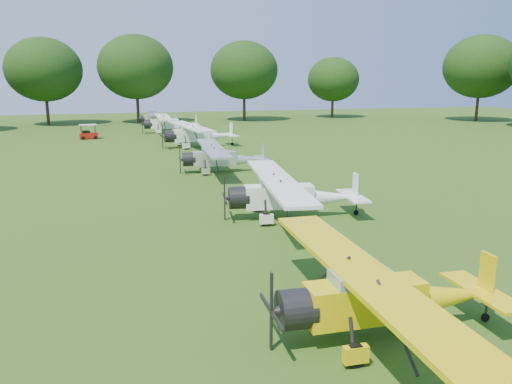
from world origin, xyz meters
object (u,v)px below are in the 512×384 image
golf_cart (88,134)px  aircraft_3 (289,192)px  aircraft_6 (169,122)px  aircraft_7 (157,117)px  aircraft_5 (197,133)px  aircraft_2 (382,293)px  aircraft_4 (221,156)px

golf_cart → aircraft_3: bearing=-82.1°
aircraft_6 → golf_cart: (-9.29, -3.98, -0.74)m
golf_cart → aircraft_7: bearing=52.3°
aircraft_3 → golf_cart: size_ratio=5.37×
aircraft_6 → aircraft_7: 11.54m
aircraft_7 → aircraft_5: bearing=-81.5°
aircraft_2 → aircraft_3: aircraft_3 is taller
aircraft_6 → golf_cart: aircraft_6 is taller
aircraft_7 → golf_cart: 17.88m
aircraft_2 → golf_cart: size_ratio=5.08×
aircraft_3 → golf_cart: bearing=113.9°
aircraft_4 → golf_cart: aircraft_4 is taller
aircraft_3 → aircraft_5: 26.27m
aircraft_4 → aircraft_6: aircraft_6 is taller
aircraft_4 → aircraft_7: size_ratio=1.09×
aircraft_3 → aircraft_4: (-0.54, 12.60, -0.08)m
aircraft_2 → aircraft_6: bearing=91.7°
aircraft_4 → aircraft_7: 39.11m
aircraft_2 → aircraft_5: size_ratio=0.87×
aircraft_2 → golf_cart: (-8.68, 47.38, -0.64)m
aircraft_5 → golf_cart: aircraft_5 is taller
aircraft_5 → golf_cart: 14.37m
aircraft_3 → aircraft_4: 12.61m
aircraft_3 → aircraft_6: 40.18m
aircraft_7 → golf_cart: aircraft_7 is taller
aircraft_3 → aircraft_7: aircraft_3 is taller
aircraft_2 → aircraft_7: bearing=92.2°
aircraft_3 → aircraft_5: bearing=97.8°
aircraft_2 → aircraft_5: 37.50m
aircraft_7 → golf_cart: (-8.89, -15.51, -0.52)m
aircraft_3 → aircraft_7: size_ratio=1.17×
aircraft_7 → golf_cart: size_ratio=4.57×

